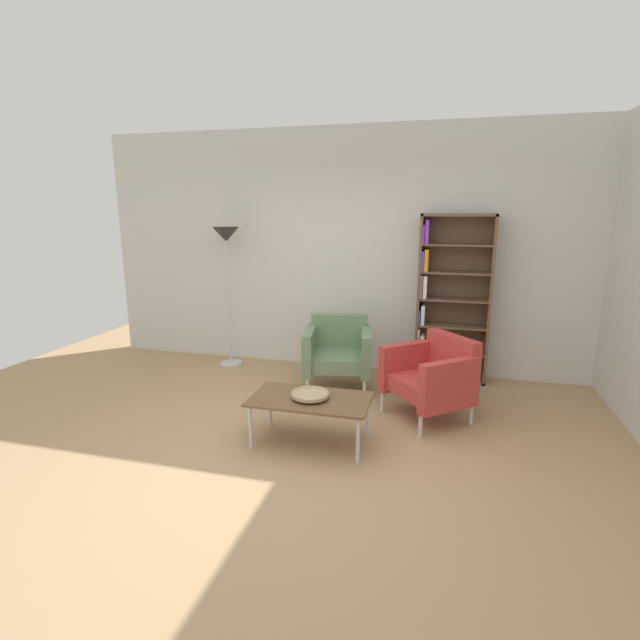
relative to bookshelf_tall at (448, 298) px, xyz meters
The scene contains 8 objects.
ground_plane 2.72m from the bookshelf_tall, 117.60° to the right, with size 8.32×8.32×0.00m, color tan.
plaster_back_panel 1.30m from the bookshelf_tall, behind, with size 6.40×0.12×2.90m, color silver.
bookshelf_tall is the anchor object (origin of this frame).
coffee_table_low 2.30m from the bookshelf_tall, 119.16° to the right, with size 1.00×0.56×0.40m.
decorative_bowl 2.29m from the bookshelf_tall, 119.16° to the right, with size 0.32×0.32×0.05m.
armchair_by_bookshelf 1.40m from the bookshelf_tall, 153.23° to the right, with size 0.81×0.76×0.78m.
armchair_spare_guest 1.28m from the bookshelf_tall, 95.58° to the right, with size 0.94×0.95×0.78m.
floor_lamp_torchiere 2.70m from the bookshelf_tall, behind, with size 0.32×0.32×1.74m.
Camera 1 is at (1.12, -3.27, 1.93)m, focal length 26.68 mm.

